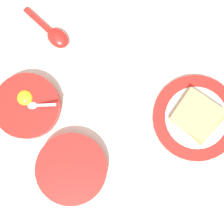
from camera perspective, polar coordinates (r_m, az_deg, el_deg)
name	(u,v)px	position (r m, az deg, el deg)	size (l,w,h in m)	color
ground_plane	(108,111)	(0.84, -0.74, 0.13)	(3.00, 3.00, 0.00)	silver
egg_bowl	(27,106)	(0.84, -15.21, 1.06)	(0.17, 0.17, 0.07)	red
toast_plate	(196,118)	(0.85, 15.04, -1.04)	(0.23, 0.23, 0.02)	red
toast_sandwich	(197,116)	(0.83, 15.31, -0.75)	(0.15, 0.15, 0.03)	tan
soup_spoon	(54,35)	(0.88, -10.52, 13.69)	(0.14, 0.13, 0.03)	red
congee_bowl	(72,169)	(0.82, -7.36, -10.25)	(0.18, 0.18, 0.04)	red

